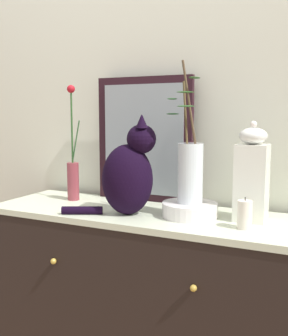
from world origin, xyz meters
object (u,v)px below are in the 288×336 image
(cat_sitting, at_px, (129,173))
(bowl_porcelain, at_px, (190,210))
(vase_slim_green, at_px, (73,172))
(vase_glass_clear, at_px, (190,170))
(jar_lidded_porcelain, at_px, (252,176))
(candle_pillar, at_px, (245,215))
(sideboard, at_px, (144,307))
(mirror_leaning, at_px, (144,140))

(cat_sitting, height_order, bowl_porcelain, cat_sitting)
(vase_slim_green, relative_size, bowl_porcelain, 2.45)
(cat_sitting, bearing_deg, vase_slim_green, 159.91)
(vase_glass_clear, bearing_deg, vase_slim_green, 173.34)
(vase_glass_clear, bearing_deg, bowl_porcelain, 74.04)
(vase_glass_clear, height_order, jar_lidded_porcelain, vase_glass_clear)
(vase_slim_green, height_order, candle_pillar, vase_slim_green)
(sideboard, relative_size, bowl_porcelain, 6.13)
(sideboard, bearing_deg, bowl_porcelain, -0.55)
(vase_glass_clear, bearing_deg, mirror_leaning, 145.34)
(mirror_leaning, distance_m, candle_pillar, 0.63)
(mirror_leaning, bearing_deg, vase_glass_clear, -34.66)
(sideboard, bearing_deg, mirror_leaning, 115.47)
(mirror_leaning, height_order, jar_lidded_porcelain, mirror_leaning)
(sideboard, xyz_separation_m, vase_slim_green, (-0.39, 0.06, 0.55))
(mirror_leaning, relative_size, jar_lidded_porcelain, 1.51)
(cat_sitting, height_order, jar_lidded_porcelain, cat_sitting)
(sideboard, height_order, bowl_porcelain, bowl_porcelain)
(cat_sitting, xyz_separation_m, vase_glass_clear, (0.23, 0.06, 0.02))
(cat_sitting, distance_m, bowl_porcelain, 0.28)
(vase_slim_green, bearing_deg, jar_lidded_porcelain, -1.23)
(bowl_porcelain, xyz_separation_m, vase_glass_clear, (-0.00, -0.00, 0.16))
(candle_pillar, bearing_deg, cat_sitting, 178.87)
(bowl_porcelain, distance_m, jar_lidded_porcelain, 0.27)
(mirror_leaning, xyz_separation_m, candle_pillar, (0.52, -0.27, -0.23))
(sideboard, relative_size, mirror_leaning, 2.35)
(bowl_porcelain, height_order, jar_lidded_porcelain, jar_lidded_porcelain)
(vase_slim_green, bearing_deg, candle_pillar, -9.78)
(bowl_porcelain, bearing_deg, candle_pillar, -18.17)
(sideboard, distance_m, candle_pillar, 0.63)
(mirror_leaning, distance_m, cat_sitting, 0.29)
(bowl_porcelain, distance_m, vase_glass_clear, 0.16)
(sideboard, relative_size, candle_pillar, 11.81)
(cat_sitting, bearing_deg, mirror_leaning, 102.81)
(cat_sitting, xyz_separation_m, bowl_porcelain, (0.23, 0.07, -0.14))
(vase_glass_clear, bearing_deg, sideboard, 178.81)
(mirror_leaning, distance_m, vase_slim_green, 0.36)
(sideboard, height_order, cat_sitting, cat_sitting)
(jar_lidded_porcelain, distance_m, candle_pillar, 0.17)
(sideboard, xyz_separation_m, cat_sitting, (-0.03, -0.07, 0.58))
(jar_lidded_porcelain, bearing_deg, vase_slim_green, 178.77)
(vase_slim_green, bearing_deg, cat_sitting, -20.09)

